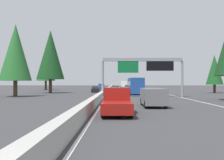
{
  "coord_description": "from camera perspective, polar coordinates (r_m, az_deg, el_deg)",
  "views": [
    {
      "loc": [
        -2.12,
        -1.7,
        2.23
      ],
      "look_at": [
        49.52,
        -1.02,
        2.73
      ],
      "focal_mm": 43.3,
      "sensor_mm": 36.0,
      "label": 1
    }
  ],
  "objects": [
    {
      "name": "ground_plane",
      "position": [
        62.19,
        -0.82,
        -2.61
      ],
      "size": [
        320.0,
        320.0,
        0.0
      ],
      "primitive_type": "plane",
      "color": "#38383A"
    },
    {
      "name": "median_barrier",
      "position": [
        82.17,
        -0.64,
        -1.8
      ],
      "size": [
        180.0,
        0.56,
        0.9
      ],
      "primitive_type": "cube",
      "color": "#ADAAA3",
      "rests_on": "ground"
    },
    {
      "name": "shoulder_stripe_right",
      "position": [
        72.82,
        8.51,
        -2.3
      ],
      "size": [
        160.0,
        0.16,
        0.01
      ],
      "primitive_type": "cube",
      "color": "silver",
      "rests_on": "ground"
    },
    {
      "name": "shoulder_stripe_median",
      "position": [
        72.17,
        -0.4,
        -2.32
      ],
      "size": [
        160.0,
        0.16,
        0.01
      ],
      "primitive_type": "cube",
      "color": "silver",
      "rests_on": "ground"
    },
    {
      "name": "sign_gantry_overhead",
      "position": [
        42.13,
        6.67,
        2.97
      ],
      "size": [
        0.5,
        12.68,
        6.05
      ],
      "color": "gray",
      "rests_on": "ground"
    },
    {
      "name": "pickup_mid_center",
      "position": [
        19.25,
        1.03,
        -4.47
      ],
      "size": [
        5.6,
        2.0,
        1.86
      ],
      "color": "maroon",
      "rests_on": "ground"
    },
    {
      "name": "minivan_near_center",
      "position": [
        25.29,
        8.66,
        -3.45
      ],
      "size": [
        5.0,
        1.95,
        1.69
      ],
      "color": "slate",
      "rests_on": "ground"
    },
    {
      "name": "sedan_mid_left",
      "position": [
        77.29,
        3.64,
        -1.7
      ],
      "size": [
        4.4,
        1.8,
        1.47
      ],
      "color": "silver",
      "rests_on": "ground"
    },
    {
      "name": "box_truck_far_center",
      "position": [
        120.63,
        2.47,
        -0.85
      ],
      "size": [
        8.5,
        2.4,
        2.95
      ],
      "color": "white",
      "rests_on": "ground"
    },
    {
      "name": "sedan_far_right",
      "position": [
        86.57,
        3.3,
        -1.58
      ],
      "size": [
        4.4,
        1.8,
        1.47
      ],
      "color": "maroon",
      "rests_on": "ground"
    },
    {
      "name": "sedan_near_right",
      "position": [
        67.2,
        0.74,
        -1.87
      ],
      "size": [
        4.4,
        1.8,
        1.47
      ],
      "color": "white",
      "rests_on": "ground"
    },
    {
      "name": "bus_distant_b",
      "position": [
        53.17,
        4.95,
        -1.11
      ],
      "size": [
        11.5,
        2.55,
        3.1
      ],
      "color": "#1E4793",
      "rests_on": "ground"
    },
    {
      "name": "oncoming_near",
      "position": [
        89.72,
        -2.28,
        -1.39
      ],
      "size": [
        5.6,
        2.0,
        1.86
      ],
      "rotation": [
        0.0,
        0.0,
        3.14
      ],
      "color": "#1E4793",
      "rests_on": "ground"
    },
    {
      "name": "oncoming_far",
      "position": [
        62.3,
        -3.43,
        -1.98
      ],
      "size": [
        4.4,
        1.8,
        1.47
      ],
      "rotation": [
        0.0,
        0.0,
        3.14
      ],
      "color": "black",
      "rests_on": "ground"
    },
    {
      "name": "conifer_right_mid",
      "position": [
        62.04,
        20.82,
        2.02
      ],
      "size": [
        3.61,
        3.61,
        8.2
      ],
      "color": "#4C3823",
      "rests_on": "ground"
    },
    {
      "name": "conifer_left_near",
      "position": [
        45.84,
        -19.71,
        5.5
      ],
      "size": [
        5.1,
        5.1,
        11.58
      ],
      "color": "#4C3823",
      "rests_on": "ground"
    },
    {
      "name": "conifer_left_mid",
      "position": [
        59.85,
        -12.87,
        5.21
      ],
      "size": [
        5.95,
        5.95,
        13.53
      ],
      "color": "#4C3823",
      "rests_on": "ground"
    },
    {
      "name": "conifer_left_far",
      "position": [
        84.14,
        -13.79,
        3.21
      ],
      "size": [
        5.59,
        5.59,
        12.71
      ],
      "color": "#4C3823",
      "rests_on": "ground"
    }
  ]
}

